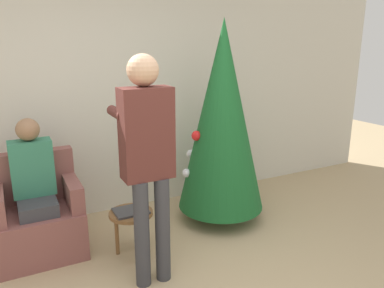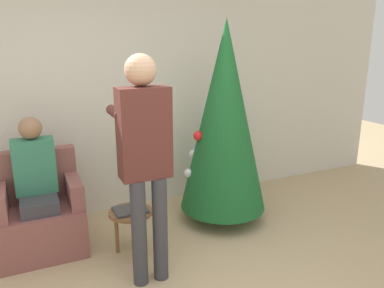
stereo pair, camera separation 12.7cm
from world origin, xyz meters
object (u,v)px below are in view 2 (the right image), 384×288
at_px(person_standing, 145,151).
at_px(side_stool, 131,218).
at_px(christmas_tree, 224,117).
at_px(person_seated, 36,181).
at_px(armchair, 40,215).

xyz_separation_m(person_standing, side_stool, (-0.03, 0.41, -0.74)).
bearing_deg(christmas_tree, person_seated, 175.48).
height_order(christmas_tree, side_stool, christmas_tree).
height_order(armchair, side_stool, armchair).
xyz_separation_m(armchair, person_seated, (0.00, -0.02, 0.35)).
distance_m(christmas_tree, side_stool, 1.38).
bearing_deg(side_stool, christmas_tree, 13.77).
relative_size(christmas_tree, person_standing, 1.17).
height_order(armchair, person_standing, person_standing).
bearing_deg(armchair, person_seated, -90.00).
distance_m(christmas_tree, person_seated, 1.90).
bearing_deg(person_seated, side_stool, -29.42).
height_order(person_seated, person_standing, person_standing).
distance_m(christmas_tree, armchair, 2.02).
bearing_deg(person_standing, armchair, 132.30).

